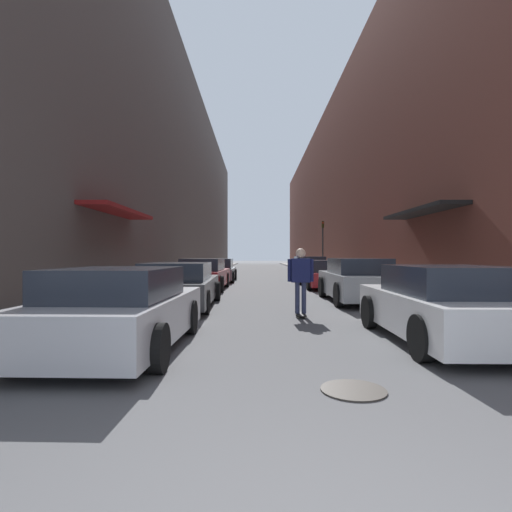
% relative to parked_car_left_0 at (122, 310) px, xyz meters
% --- Properties ---
extents(ground, '(150.13, 150.13, 0.00)m').
position_rel_parked_car_left_0_xyz_m(ground, '(2.55, 22.54, -0.61)').
color(ground, '#515154').
extents(curb_strip_left, '(1.80, 68.24, 0.12)m').
position_rel_parked_car_left_0_xyz_m(curb_strip_left, '(-1.98, 29.37, -0.55)').
color(curb_strip_left, gray).
rests_on(curb_strip_left, ground).
extents(curb_strip_right, '(1.80, 68.24, 0.12)m').
position_rel_parked_car_left_0_xyz_m(curb_strip_right, '(7.08, 29.37, -0.55)').
color(curb_strip_right, gray).
rests_on(curb_strip_right, ground).
extents(building_row_left, '(4.90, 68.24, 15.87)m').
position_rel_parked_car_left_0_xyz_m(building_row_left, '(-4.88, 29.36, 7.33)').
color(building_row_left, '#564C47').
rests_on(building_row_left, ground).
extents(building_row_right, '(4.90, 68.24, 13.92)m').
position_rel_parked_car_left_0_xyz_m(building_row_right, '(9.98, 29.36, 6.35)').
color(building_row_right, brown).
rests_on(building_row_right, ground).
extents(parked_car_left_0, '(1.92, 3.96, 1.26)m').
position_rel_parked_car_left_0_xyz_m(parked_car_left_0, '(0.00, 0.00, 0.00)').
color(parked_car_left_0, '#B7B7BC').
rests_on(parked_car_left_0, ground).
extents(parked_car_left_1, '(2.03, 4.77, 1.24)m').
position_rel_parked_car_left_0_xyz_m(parked_car_left_1, '(-0.09, 5.08, -0.01)').
color(parked_car_left_1, '#232326').
rests_on(parked_car_left_1, ground).
extents(parked_car_left_2, '(1.90, 4.66, 1.30)m').
position_rel_parked_car_left_0_xyz_m(parked_car_left_2, '(-0.14, 10.71, 0.02)').
color(parked_car_left_2, maroon).
rests_on(parked_car_left_2, ground).
extents(parked_car_left_3, '(1.95, 4.16, 1.26)m').
position_rel_parked_car_left_0_xyz_m(parked_car_left_3, '(-0.04, 15.91, -0.00)').
color(parked_car_left_3, '#515459').
rests_on(parked_car_left_3, ground).
extents(parked_car_right_0, '(1.95, 4.07, 1.27)m').
position_rel_parked_car_left_0_xyz_m(parked_car_right_0, '(5.21, 0.55, 0.01)').
color(parked_car_right_0, silver).
rests_on(parked_car_right_0, ground).
extents(parked_car_right_1, '(1.87, 4.45, 1.35)m').
position_rel_parked_car_left_0_xyz_m(parked_car_right_1, '(5.21, 6.32, 0.05)').
color(parked_car_right_1, gray).
rests_on(parked_car_right_1, ground).
extents(parked_car_right_2, '(1.97, 4.60, 1.22)m').
position_rel_parked_car_left_0_xyz_m(parked_car_right_2, '(5.15, 11.72, -0.02)').
color(parked_car_right_2, maroon).
rests_on(parked_car_right_2, ground).
extents(parked_car_right_3, '(1.96, 3.91, 1.37)m').
position_rel_parked_car_left_0_xyz_m(parked_car_right_3, '(5.15, 17.01, 0.04)').
color(parked_car_right_3, '#232326').
rests_on(parked_car_right_3, ground).
extents(skateboarder, '(0.61, 0.78, 1.61)m').
position_rel_parked_car_left_0_xyz_m(skateboarder, '(3.12, 3.33, 0.38)').
color(skateboarder, black).
rests_on(skateboarder, ground).
extents(manhole_cover, '(0.70, 0.70, 0.02)m').
position_rel_parked_car_left_0_xyz_m(manhole_cover, '(3.11, -1.81, -0.60)').
color(manhole_cover, '#332D28').
rests_on(manhole_cover, ground).
extents(traffic_light, '(0.16, 0.22, 3.67)m').
position_rel_parked_car_left_0_xyz_m(traffic_light, '(6.69, 21.48, 1.77)').
color(traffic_light, '#2D2D2D').
rests_on(traffic_light, curb_strip_right).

